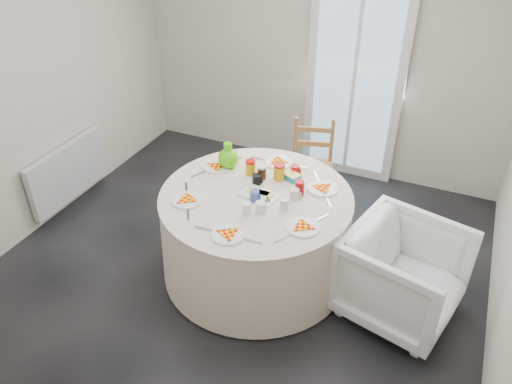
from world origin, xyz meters
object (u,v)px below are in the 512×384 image
at_px(table, 256,235).
at_px(wooden_chair, 312,166).
at_px(green_pitcher, 228,157).
at_px(radiator, 69,172).
at_px(armchair, 404,273).

bearing_deg(table, wooden_chair, 84.18).
relative_size(table, green_pitcher, 7.04).
distance_m(radiator, table, 2.09).
height_order(wooden_chair, armchair, wooden_chair).
relative_size(radiator, green_pitcher, 4.50).
bearing_deg(green_pitcher, table, -26.93).
bearing_deg(table, green_pitcher, 143.03).
distance_m(radiator, green_pitcher, 1.78).
distance_m(table, wooden_chair, 1.08).
distance_m(armchair, green_pitcher, 1.67).
relative_size(table, armchair, 1.91).
bearing_deg(table, radiator, 176.20).
relative_size(radiator, armchair, 1.22).
xyz_separation_m(table, green_pitcher, (-0.39, 0.29, 0.49)).
relative_size(radiator, table, 0.64).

